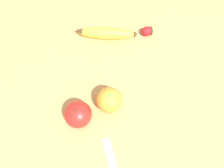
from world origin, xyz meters
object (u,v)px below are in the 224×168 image
paring_knife (114,168)px  apple (78,114)px  orange (109,100)px  strawberry (148,31)px  banana (106,33)px

paring_knife → apple: bearing=109.9°
orange → apple: 0.10m
paring_knife → strawberry: bearing=59.4°
banana → orange: orange is taller
apple → paring_knife: bearing=-23.5°
orange → paring_knife: (0.11, -0.16, -0.04)m
strawberry → apple: bearing=-134.8°
orange → apple: bearing=-123.3°
orange → paring_knife: size_ratio=0.60×
strawberry → paring_knife: (0.13, -0.45, -0.01)m
banana → apple: size_ratio=2.35×
banana → paring_knife: size_ratio=1.54×
orange → strawberry: (-0.02, 0.30, -0.02)m
banana → apple: (0.09, -0.30, 0.02)m
banana → strawberry: 0.15m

